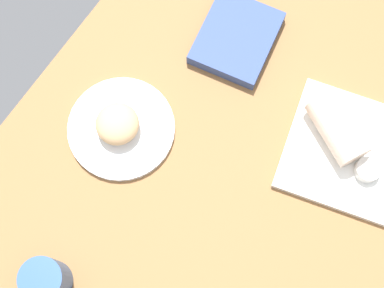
% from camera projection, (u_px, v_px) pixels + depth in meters
% --- Properties ---
extents(dining_table, '(1.10, 0.90, 0.04)m').
position_uv_depth(dining_table, '(235.00, 159.00, 1.24)').
color(dining_table, olive).
rests_on(dining_table, ground).
extents(round_plate, '(0.22, 0.22, 0.01)m').
position_uv_depth(round_plate, '(121.00, 129.00, 1.23)').
color(round_plate, white).
rests_on(round_plate, dining_table).
extents(scone_pastry, '(0.12, 0.12, 0.05)m').
position_uv_depth(scone_pastry, '(117.00, 124.00, 1.20)').
color(scone_pastry, tan).
rests_on(scone_pastry, round_plate).
extents(square_plate, '(0.30, 0.30, 0.02)m').
position_uv_depth(square_plate, '(347.00, 151.00, 1.21)').
color(square_plate, white).
rests_on(square_plate, dining_table).
extents(sauce_cup, '(0.05, 0.05, 0.02)m').
position_uv_depth(sauce_cup, '(368.00, 170.00, 1.18)').
color(sauce_cup, silver).
rests_on(sauce_cup, square_plate).
extents(breakfast_wrap, '(0.13, 0.16, 0.07)m').
position_uv_depth(breakfast_wrap, '(338.00, 128.00, 1.18)').
color(breakfast_wrap, beige).
rests_on(breakfast_wrap, square_plate).
extents(book_stack, '(0.21, 0.18, 0.03)m').
position_uv_depth(book_stack, '(237.00, 38.00, 1.28)').
color(book_stack, '#33477F').
rests_on(book_stack, dining_table).
extents(coffee_mug, '(0.12, 0.11, 0.10)m').
position_uv_depth(coffee_mug, '(46.00, 283.00, 1.10)').
color(coffee_mug, '#2D518C').
rests_on(coffee_mug, dining_table).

